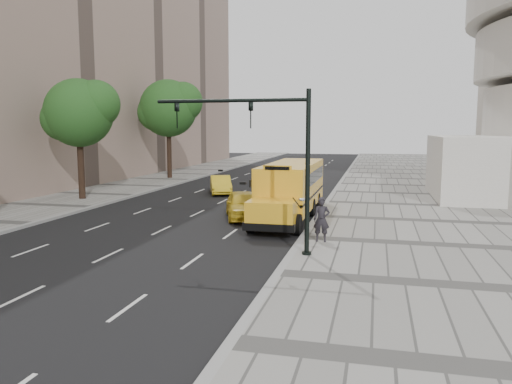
% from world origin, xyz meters
% --- Properties ---
extents(ground, '(140.00, 140.00, 0.00)m').
position_xyz_m(ground, '(0.00, 0.00, 0.00)').
color(ground, black).
rests_on(ground, ground).
extents(sidewalk_museum, '(12.00, 140.00, 0.15)m').
position_xyz_m(sidewalk_museum, '(12.00, 0.00, 0.07)').
color(sidewalk_museum, gray).
rests_on(sidewalk_museum, ground).
extents(sidewalk_far, '(6.00, 140.00, 0.15)m').
position_xyz_m(sidewalk_far, '(-11.00, 0.00, 0.07)').
color(sidewalk_far, gray).
rests_on(sidewalk_far, ground).
extents(curb_museum, '(0.30, 140.00, 0.15)m').
position_xyz_m(curb_museum, '(6.00, 0.00, 0.07)').
color(curb_museum, gray).
rests_on(curb_museum, ground).
extents(curb_far, '(0.30, 140.00, 0.15)m').
position_xyz_m(curb_far, '(-8.00, 0.00, 0.07)').
color(curb_far, gray).
rests_on(curb_far, ground).
extents(tree_b, '(5.16, 4.58, 8.26)m').
position_xyz_m(tree_b, '(-10.41, 3.04, 6.01)').
color(tree_b, black).
rests_on(tree_b, ground).
extents(tree_c, '(6.16, 5.48, 9.58)m').
position_xyz_m(tree_c, '(-10.40, 17.99, 6.89)').
color(tree_c, black).
rests_on(tree_c, ground).
extents(school_bus, '(2.96, 11.56, 3.19)m').
position_xyz_m(school_bus, '(4.50, 0.34, 1.76)').
color(school_bus, gold).
rests_on(school_bus, ground).
extents(taxi_near, '(3.14, 4.78, 1.51)m').
position_xyz_m(taxi_near, '(2.00, -0.86, 0.76)').
color(taxi_near, gold).
rests_on(taxi_near, ground).
extents(taxi_far, '(2.86, 4.42, 1.37)m').
position_xyz_m(taxi_far, '(-2.35, 8.74, 0.69)').
color(taxi_far, gold).
rests_on(taxi_far, ground).
extents(pedestrian, '(0.70, 0.46, 1.90)m').
position_xyz_m(pedestrian, '(6.91, -6.21, 1.10)').
color(pedestrian, black).
rests_on(pedestrian, sidewalk_museum).
extents(traffic_signal, '(6.18, 0.36, 6.40)m').
position_xyz_m(traffic_signal, '(5.19, -8.54, 4.09)').
color(traffic_signal, black).
rests_on(traffic_signal, ground).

